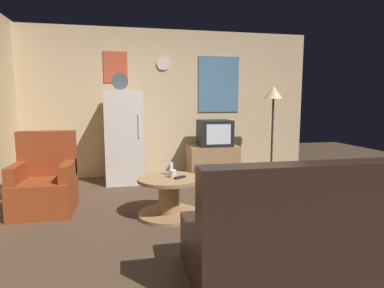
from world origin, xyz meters
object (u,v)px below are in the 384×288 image
object	(u,v)px
couch	(301,236)
standing_lamp	(273,100)
armchair	(45,184)
mug_ceramic_white	(173,174)
wine_glass	(171,169)
tv_stand	(213,162)
coffee_table	(169,197)
crt_tv	(215,133)
fridge	(125,137)
book_stack	(247,176)
remote_control	(180,177)

from	to	relation	value
couch	standing_lamp	bearing A→B (deg)	68.58
armchair	mug_ceramic_white	bearing A→B (deg)	-17.88
wine_glass	couch	xyz separation A→B (m)	(0.78, -1.60, -0.22)
standing_lamp	armchair	world-z (taller)	standing_lamp
standing_lamp	armchair	distance (m)	3.74
tv_stand	coffee_table	size ratio (longest dim) A/B	1.17
crt_tv	coffee_table	distance (m)	2.04
fridge	tv_stand	xyz separation A→B (m)	(1.48, -0.03, -0.47)
fridge	couch	bearing A→B (deg)	-67.60
mug_ceramic_white	couch	size ratio (longest dim) A/B	0.05
coffee_table	armchair	world-z (taller)	armchair
mug_ceramic_white	armchair	bearing A→B (deg)	162.12
fridge	crt_tv	distance (m)	1.51
book_stack	crt_tv	bearing A→B (deg)	166.01
fridge	standing_lamp	world-z (taller)	fridge
mug_ceramic_white	remote_control	bearing A→B (deg)	-32.78
tv_stand	book_stack	world-z (taller)	tv_stand
remote_control	tv_stand	bearing A→B (deg)	29.79
armchair	wine_glass	bearing A→B (deg)	-13.11
standing_lamp	wine_glass	distance (m)	2.54
coffee_table	standing_lamp	bearing A→B (deg)	37.34
fridge	standing_lamp	xyz separation A→B (m)	(2.50, -0.19, 0.60)
tv_stand	standing_lamp	world-z (taller)	standing_lamp
coffee_table	book_stack	distance (m)	2.21
fridge	armchair	world-z (taller)	fridge
fridge	mug_ceramic_white	xyz separation A→B (m)	(0.55, -1.73, -0.25)
coffee_table	wine_glass	world-z (taller)	wine_glass
wine_glass	tv_stand	bearing A→B (deg)	59.03
couch	wine_glass	bearing A→B (deg)	115.83
remote_control	mug_ceramic_white	bearing A→B (deg)	113.28
coffee_table	tv_stand	bearing A→B (deg)	59.82
standing_lamp	remote_control	bearing A→B (deg)	-139.89
remote_control	wine_glass	bearing A→B (deg)	79.01
crt_tv	book_stack	distance (m)	0.94
fridge	book_stack	xyz separation A→B (m)	(2.06, -0.17, -0.71)
wine_glass	armchair	distance (m)	1.54
tv_stand	coffee_table	bearing A→B (deg)	-120.18
tv_stand	book_stack	xyz separation A→B (m)	(0.59, -0.14, -0.24)
fridge	crt_tv	size ratio (longest dim) A/B	3.28
tv_stand	wine_glass	distance (m)	1.84
tv_stand	crt_tv	xyz separation A→B (m)	(0.03, -0.00, 0.51)
coffee_table	book_stack	size ratio (longest dim) A/B	3.30
standing_lamp	mug_ceramic_white	distance (m)	2.62
couch	book_stack	world-z (taller)	couch
coffee_table	fridge	bearing A→B (deg)	106.19
crt_tv	remote_control	world-z (taller)	crt_tv
armchair	fridge	bearing A→B (deg)	52.80
crt_tv	standing_lamp	world-z (taller)	standing_lamp
fridge	mug_ceramic_white	bearing A→B (deg)	-72.43
crt_tv	armchair	distance (m)	2.78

